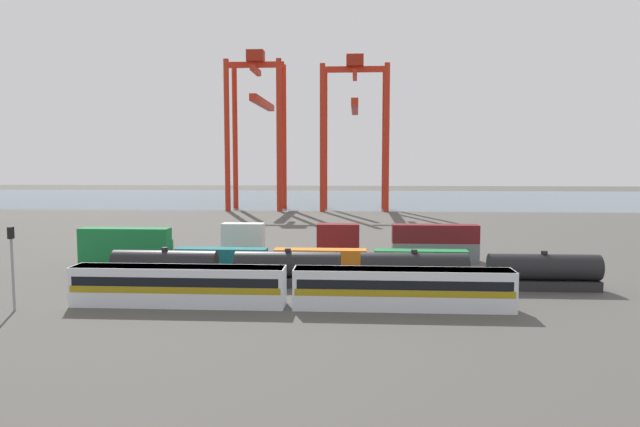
{
  "coord_description": "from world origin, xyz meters",
  "views": [
    {
      "loc": [
        -5.92,
        -74.31,
        14.29
      ],
      "look_at": [
        -12.23,
        26.08,
        5.01
      ],
      "focal_mm": 32.61,
      "sensor_mm": 36.0,
      "label": 1
    }
  ],
  "objects": [
    {
      "name": "gantry_crane_central",
      "position": [
        -6.53,
        95.02,
        26.51
      ],
      "size": [
        19.17,
        37.37,
        43.69
      ],
      "color": "red",
      "rests_on": "ground_plane"
    },
    {
      "name": "shipping_container_3",
      "position": [
        -10.64,
        1.15,
        1.3
      ],
      "size": [
        12.1,
        2.44,
        2.6
      ],
      "primitive_type": "cube",
      "color": "orange",
      "rests_on": "ground_plane"
    },
    {
      "name": "shipping_container_11",
      "position": [
        5.25,
        8.08,
        3.9
      ],
      "size": [
        12.1,
        2.44,
        2.6
      ],
      "primitive_type": "cube",
      "color": "maroon",
      "rests_on": "shipping_container_10"
    },
    {
      "name": "shipping_container_8",
      "position": [
        -8.49,
        8.08,
        1.3
      ],
      "size": [
        6.04,
        2.44,
        2.6
      ],
      "primitive_type": "cube",
      "color": "maroon",
      "rests_on": "ground_plane"
    },
    {
      "name": "freight_tank_row",
      "position": [
        -6.53,
        -9.67,
        2.03
      ],
      "size": [
        54.6,
        2.86,
        4.32
      ],
      "color": "#232326",
      "rests_on": "ground_plane"
    },
    {
      "name": "shipping_container_10",
      "position": [
        5.25,
        8.08,
        1.3
      ],
      "size": [
        12.1,
        2.44,
        2.6
      ],
      "primitive_type": "cube",
      "color": "slate",
      "rests_on": "ground_plane"
    },
    {
      "name": "shipping_container_7",
      "position": [
        -22.22,
        8.08,
        3.9
      ],
      "size": [
        6.04,
        2.44,
        2.6
      ],
      "primitive_type": "cube",
      "color": "silver",
      "rests_on": "shipping_container_6"
    },
    {
      "name": "ground_plane",
      "position": [
        0.0,
        40.0,
        0.0
      ],
      "size": [
        420.0,
        420.0,
        0.0
      ],
      "primitive_type": "plane",
      "color": "#4C4944"
    },
    {
      "name": "gantry_crane_west",
      "position": [
        -34.71,
        94.9,
        27.26
      ],
      "size": [
        16.22,
        36.41,
        45.24
      ],
      "color": "red",
      "rests_on": "ground_plane"
    },
    {
      "name": "signal_mast",
      "position": [
        -38.24,
        -22.27,
        5.18
      ],
      "size": [
        0.36,
        0.6,
        8.04
      ],
      "color": "gray",
      "rests_on": "ground_plane"
    },
    {
      "name": "harbour_water",
      "position": [
        0.0,
        142.41,
        0.0
      ],
      "size": [
        400.0,
        110.0,
        0.01
      ],
      "primitive_type": "cube",
      "color": "#475B6B",
      "rests_on": "ground_plane"
    },
    {
      "name": "shipping_container_4",
      "position": [
        2.5,
        1.15,
        1.3
      ],
      "size": [
        12.1,
        2.44,
        2.6
      ],
      "primitive_type": "cube",
      "color": "#197538",
      "rests_on": "ground_plane"
    },
    {
      "name": "shipping_container_9",
      "position": [
        -8.49,
        8.08,
        3.9
      ],
      "size": [
        6.04,
        2.44,
        2.6
      ],
      "primitive_type": "cube",
      "color": "maroon",
      "rests_on": "shipping_container_8"
    },
    {
      "name": "shipping_container_0",
      "position": [
        -36.92,
        1.15,
        1.3
      ],
      "size": [
        12.1,
        2.44,
        2.6
      ],
      "primitive_type": "cube",
      "color": "#197538",
      "rests_on": "ground_plane"
    },
    {
      "name": "shipping_container_2",
      "position": [
        -23.78,
        1.15,
        1.3
      ],
      "size": [
        12.1,
        2.44,
        2.6
      ],
      "primitive_type": "cube",
      "color": "#146066",
      "rests_on": "ground_plane"
    },
    {
      "name": "shipping_container_5",
      "position": [
        -35.96,
        8.08,
        1.3
      ],
      "size": [
        6.04,
        2.44,
        2.6
      ],
      "primitive_type": "cube",
      "color": "#197538",
      "rests_on": "ground_plane"
    },
    {
      "name": "shipping_container_1",
      "position": [
        -36.92,
        1.15,
        3.9
      ],
      "size": [
        12.1,
        2.44,
        2.6
      ],
      "primitive_type": "cube",
      "color": "#197538",
      "rests_on": "shipping_container_0"
    },
    {
      "name": "shipping_container_6",
      "position": [
        -22.22,
        8.08,
        1.3
      ],
      "size": [
        6.04,
        2.44,
        2.6
      ],
      "primitive_type": "cube",
      "color": "silver",
      "rests_on": "ground_plane"
    },
    {
      "name": "passenger_train",
      "position": [
        -12.37,
        -19.15,
        2.14
      ],
      "size": [
        42.87,
        3.14,
        3.9
      ],
      "color": "silver",
      "rests_on": "ground_plane"
    }
  ]
}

